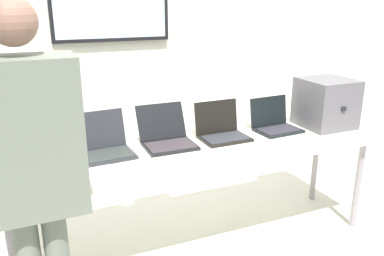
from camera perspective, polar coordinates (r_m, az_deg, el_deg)
The scene contains 11 objects.
ground at distance 3.11m, azimuth 1.12°, elevation -16.45°, with size 8.00×8.00×0.04m, color beige.
back_wall at distance 3.64m, azimuth -6.27°, elevation 11.54°, with size 8.00×0.11×2.65m.
workbench at distance 2.76m, azimuth 1.21°, elevation -3.71°, with size 2.66×0.70×0.77m.
equipment_box at distance 3.30m, azimuth 18.54°, elevation 3.42°, with size 0.37×0.39×0.38m.
laptop_station_0 at distance 2.60m, azimuth -22.38°, elevation -3.85°, with size 0.37×0.30×0.25m.
laptop_station_1 at distance 2.65m, azimuth -12.59°, elevation -2.45°, with size 0.37×0.35×0.26m.
laptop_station_2 at distance 2.77m, azimuth -3.65°, elevation -1.20°, with size 0.35×0.38×0.25m.
laptop_station_3 at distance 2.90m, azimuth 4.23°, elevation -0.28°, with size 0.35×0.29×0.25m.
laptop_station_4 at distance 3.13m, azimuth 11.70°, elevation 0.71°, with size 0.35×0.29×0.24m.
person at distance 1.84m, azimuth -21.99°, elevation -4.79°, with size 0.44×0.59×1.75m.
paper_sheet at distance 2.39m, azimuth -13.83°, elevation -6.35°, with size 0.25×0.33×0.00m.
Camera 1 is at (-1.05, -2.34, 1.74)m, focal length 37.40 mm.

